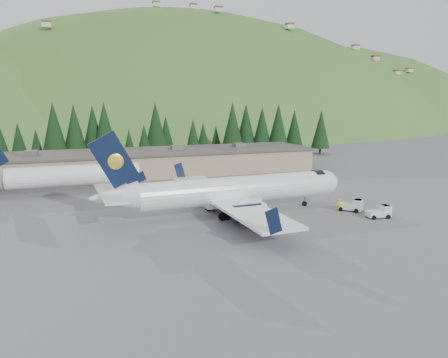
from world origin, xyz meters
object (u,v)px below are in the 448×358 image
at_px(airliner, 231,191).
at_px(baggage_tug_a, 380,212).
at_px(baggage_tug_b, 352,206).
at_px(ramp_worker, 339,205).
at_px(second_airliner, 57,176).
at_px(terminal_building, 155,162).

bearing_deg(airliner, baggage_tug_a, -27.22).
bearing_deg(baggage_tug_a, baggage_tug_b, 118.30).
bearing_deg(ramp_worker, baggage_tug_b, 162.50).
height_order(baggage_tug_a, baggage_tug_b, baggage_tug_b).
relative_size(airliner, ramp_worker, 20.74).
height_order(second_airliner, baggage_tug_a, second_airliner).
height_order(second_airliner, baggage_tug_b, second_airliner).
bearing_deg(second_airliner, ramp_worker, -33.17).
xyz_separation_m(baggage_tug_a, ramp_worker, (-3.37, 4.95, 0.13)).
distance_m(baggage_tug_a, ramp_worker, 5.99).
bearing_deg(terminal_building, baggage_tug_a, -63.85).
xyz_separation_m(airliner, baggage_tug_a, (19.06, -8.74, -2.55)).
height_order(airliner, terminal_building, airliner).
bearing_deg(baggage_tug_a, airliner, 163.88).
height_order(airliner, ramp_worker, airliner).
height_order(terminal_building, ramp_worker, terminal_building).
distance_m(airliner, baggage_tug_a, 21.12).
relative_size(airliner, baggage_tug_b, 10.12).
bearing_deg(baggage_tug_a, second_airliner, 152.83).
relative_size(airliner, terminal_building, 0.53).
height_order(airliner, second_airliner, airliner).
relative_size(airliner, baggage_tug_a, 10.94).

